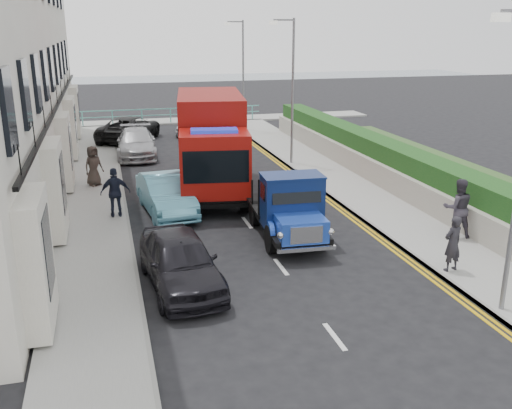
% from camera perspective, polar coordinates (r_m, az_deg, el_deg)
% --- Properties ---
extents(ground, '(120.00, 120.00, 0.00)m').
position_cam_1_polar(ground, '(14.77, 4.86, -9.24)').
color(ground, black).
rests_on(ground, ground).
extents(pavement_west, '(2.40, 38.00, 0.12)m').
position_cam_1_polar(pavement_west, '(22.38, -15.86, -0.32)').
color(pavement_west, gray).
rests_on(pavement_west, ground).
extents(pavement_east, '(2.60, 38.00, 0.12)m').
position_cam_1_polar(pavement_east, '(24.46, 9.48, 1.61)').
color(pavement_east, gray).
rests_on(pavement_east, ground).
extents(promenade, '(30.00, 2.50, 0.12)m').
position_cam_1_polar(promenade, '(42.16, -8.64, 8.24)').
color(promenade, gray).
rests_on(promenade, ground).
extents(sea_plane, '(120.00, 120.00, 0.00)m').
position_cam_1_polar(sea_plane, '(72.84, -11.57, 11.81)').
color(sea_plane, slate).
rests_on(sea_plane, ground).
extents(garden_east, '(1.45, 28.00, 1.75)m').
position_cam_1_polar(garden_east, '(25.09, 13.56, 3.73)').
color(garden_east, '#B2AD9E').
rests_on(garden_east, ground).
extents(seafront_railing, '(13.00, 0.08, 1.11)m').
position_cam_1_polar(seafront_railing, '(41.29, -8.54, 8.78)').
color(seafront_railing, '#59B2A5').
rests_on(seafront_railing, ground).
extents(lamp_mid, '(1.23, 0.18, 7.00)m').
position_cam_1_polar(lamp_mid, '(27.93, 3.46, 11.98)').
color(lamp_mid, slate).
rests_on(lamp_mid, ground).
extents(lamp_far, '(1.23, 0.18, 7.00)m').
position_cam_1_polar(lamp_far, '(37.53, -1.48, 13.37)').
color(lamp_far, slate).
rests_on(lamp_far, ground).
extents(bedford_lorry, '(2.14, 4.81, 2.22)m').
position_cam_1_polar(bedford_lorry, '(18.01, 3.46, -0.71)').
color(bedford_lorry, black).
rests_on(bedford_lorry, ground).
extents(red_lorry, '(3.62, 7.83, 3.95)m').
position_cam_1_polar(red_lorry, '(23.62, -4.50, 6.33)').
color(red_lorry, black).
rests_on(red_lorry, ground).
extents(parked_car_front, '(2.10, 4.43, 1.46)m').
position_cam_1_polar(parked_car_front, '(15.14, -7.58, -5.60)').
color(parked_car_front, black).
rests_on(parked_car_front, ground).
extents(parked_car_mid, '(1.96, 4.44, 1.42)m').
position_cam_1_polar(parked_car_mid, '(21.20, -8.99, 1.00)').
color(parked_car_mid, teal).
rests_on(parked_car_mid, ground).
extents(parked_car_rear, '(2.24, 4.99, 1.42)m').
position_cam_1_polar(parked_car_rear, '(31.00, -11.88, 6.03)').
color(parked_car_rear, '#A8A9AD').
rests_on(parked_car_rear, ground).
extents(seafront_car_left, '(4.47, 5.98, 1.51)m').
position_cam_1_polar(seafront_car_left, '(35.35, -12.55, 7.43)').
color(seafront_car_left, black).
rests_on(seafront_car_left, ground).
extents(seafront_car_right, '(2.62, 4.04, 1.28)m').
position_cam_1_polar(seafront_car_right, '(37.17, -6.52, 8.02)').
color(seafront_car_right, silver).
rests_on(seafront_car_right, ground).
extents(pedestrian_east_near, '(0.65, 0.50, 1.59)m').
position_cam_1_polar(pedestrian_east_near, '(16.57, 19.08, -3.71)').
color(pedestrian_east_near, '#232127').
rests_on(pedestrian_east_near, pavement_east).
extents(pedestrian_east_far, '(1.11, 0.97, 1.92)m').
position_cam_1_polar(pedestrian_east_far, '(19.27, 19.54, -0.32)').
color(pedestrian_east_far, '#38323E').
rests_on(pedestrian_east_far, pavement_east).
extents(pedestrian_west_near, '(1.06, 0.48, 1.77)m').
position_cam_1_polar(pedestrian_west_near, '(20.72, -13.88, 1.18)').
color(pedestrian_west_near, black).
rests_on(pedestrian_west_near, pavement_west).
extents(pedestrian_west_far, '(0.99, 0.90, 1.70)m').
position_cam_1_polar(pedestrian_west_far, '(25.15, -15.95, 3.74)').
color(pedestrian_west_far, '#372D27').
rests_on(pedestrian_west_far, pavement_west).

